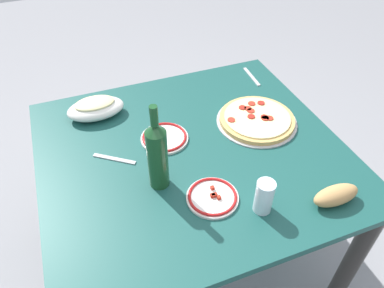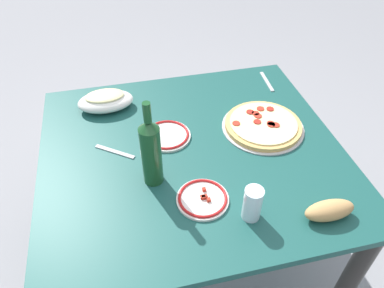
{
  "view_description": "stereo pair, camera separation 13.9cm",
  "coord_description": "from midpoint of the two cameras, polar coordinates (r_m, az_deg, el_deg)",
  "views": [
    {
      "loc": [
        0.37,
        0.96,
        1.7
      ],
      "look_at": [
        0.0,
        0.0,
        0.77
      ],
      "focal_mm": 34.11,
      "sensor_mm": 36.0,
      "label": 1
    },
    {
      "loc": [
        0.24,
        1.0,
        1.7
      ],
      "look_at": [
        0.0,
        0.0,
        0.77
      ],
      "focal_mm": 34.11,
      "sensor_mm": 36.0,
      "label": 2
    }
  ],
  "objects": [
    {
      "name": "pepperoni_pizza",
      "position": [
        1.54,
        7.58,
        3.74
      ],
      "size": [
        0.34,
        0.34,
        0.03
      ],
      "color": "#B7B7BC",
      "rests_on": "dining_table"
    },
    {
      "name": "baked_pasta_dish",
      "position": [
        1.62,
        -17.27,
        5.36
      ],
      "size": [
        0.24,
        0.15,
        0.08
      ],
      "color": "white",
      "rests_on": "dining_table"
    },
    {
      "name": "side_plate_far",
      "position": [
        1.46,
        -7.04,
        0.88
      ],
      "size": [
        0.19,
        0.19,
        0.02
      ],
      "color": "white",
      "rests_on": "dining_table"
    },
    {
      "name": "wine_bottle",
      "position": [
        1.2,
        -8.75,
        -1.84
      ],
      "size": [
        0.07,
        0.07,
        0.33
      ],
      "color": "#194723",
      "rests_on": "dining_table"
    },
    {
      "name": "water_glass",
      "position": [
        1.18,
        7.89,
        -8.33
      ],
      "size": [
        0.06,
        0.06,
        0.12
      ],
      "primitive_type": "cylinder",
      "color": "silver",
      "rests_on": "dining_table"
    },
    {
      "name": "bread_loaf",
      "position": [
        1.28,
        18.71,
        -7.76
      ],
      "size": [
        0.17,
        0.07,
        0.06
      ],
      "primitive_type": "ellipsoid",
      "color": "tan",
      "rests_on": "dining_table"
    },
    {
      "name": "ground_plane",
      "position": [
        1.99,
        -2.09,
        -16.67
      ],
      "size": [
        8.0,
        8.0,
        0.0
      ],
      "primitive_type": "plane",
      "color": "gray",
      "rests_on": "ground"
    },
    {
      "name": "fork_right",
      "position": [
        1.84,
        7.16,
        10.35
      ],
      "size": [
        0.02,
        0.17,
        0.0
      ],
      "primitive_type": "cube",
      "rotation": [
        0.0,
        0.0,
        1.52
      ],
      "color": "#B7B7BC",
      "rests_on": "dining_table"
    },
    {
      "name": "dining_table",
      "position": [
        1.49,
        -2.67,
        -4.26
      ],
      "size": [
        1.16,
        1.06,
        0.74
      ],
      "color": "#194C47",
      "rests_on": "ground"
    },
    {
      "name": "fork_left",
      "position": [
        1.42,
        -14.82,
        -2.4
      ],
      "size": [
        0.15,
        0.11,
        0.0
      ],
      "primitive_type": "cube",
      "rotation": [
        0.0,
        0.0,
        2.51
      ],
      "color": "#B7B7BC",
      "rests_on": "dining_table"
    },
    {
      "name": "side_plate_near",
      "position": [
        1.24,
        -0.02,
        -8.45
      ],
      "size": [
        0.18,
        0.18,
        0.02
      ],
      "color": "white",
      "rests_on": "dining_table"
    }
  ]
}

